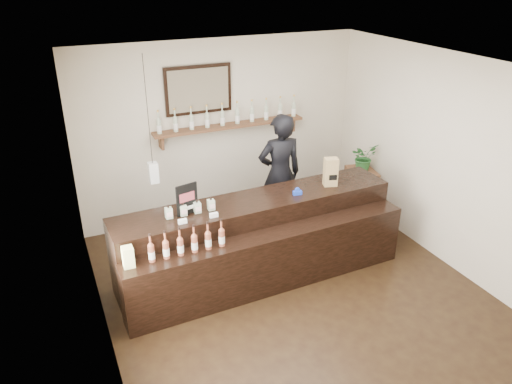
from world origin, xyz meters
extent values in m
plane|color=black|center=(0.00, 0.00, 0.00)|extent=(5.00, 5.00, 0.00)
plane|color=beige|center=(0.00, 2.50, 1.40)|extent=(4.50, 0.00, 4.50)
plane|color=beige|center=(0.00, -2.50, 1.40)|extent=(4.50, 0.00, 4.50)
plane|color=beige|center=(-2.25, 0.00, 1.40)|extent=(0.00, 5.00, 5.00)
plane|color=beige|center=(2.25, 0.00, 1.40)|extent=(0.00, 5.00, 5.00)
plane|color=white|center=(0.00, 0.00, 2.80)|extent=(5.00, 5.00, 0.00)
cube|color=brown|center=(0.10, 2.37, 1.50)|extent=(2.40, 0.25, 0.04)
cube|color=brown|center=(-0.98, 2.40, 1.38)|extent=(0.04, 0.20, 0.20)
cube|color=brown|center=(1.18, 2.40, 1.38)|extent=(0.04, 0.20, 0.20)
cube|color=black|center=(-0.35, 2.47, 2.08)|extent=(1.02, 0.04, 0.72)
cube|color=#4E4432|center=(-0.35, 2.44, 2.08)|extent=(0.92, 0.01, 0.62)
cube|color=white|center=(-1.30, 1.60, 1.25)|extent=(0.12, 0.12, 0.28)
cylinder|color=black|center=(-1.30, 1.60, 2.09)|extent=(0.01, 0.01, 1.41)
cylinder|color=#B6C2A3|center=(-1.00, 2.37, 1.62)|extent=(0.07, 0.07, 0.20)
cone|color=#B6C2A3|center=(-1.00, 2.37, 1.75)|extent=(0.07, 0.07, 0.05)
cylinder|color=#B6C2A3|center=(-1.00, 2.37, 1.81)|extent=(0.02, 0.02, 0.07)
cylinder|color=gold|center=(-1.00, 2.37, 1.86)|extent=(0.03, 0.03, 0.02)
cylinder|color=white|center=(-1.00, 2.37, 1.60)|extent=(0.07, 0.07, 0.09)
cylinder|color=#B6C2A3|center=(-0.76, 2.37, 1.62)|extent=(0.07, 0.07, 0.20)
cone|color=#B6C2A3|center=(-0.76, 2.37, 1.75)|extent=(0.07, 0.07, 0.05)
cylinder|color=#B6C2A3|center=(-0.76, 2.37, 1.81)|extent=(0.02, 0.02, 0.07)
cylinder|color=gold|center=(-0.76, 2.37, 1.86)|extent=(0.03, 0.03, 0.02)
cylinder|color=white|center=(-0.76, 2.37, 1.60)|extent=(0.07, 0.07, 0.09)
cylinder|color=#B6C2A3|center=(-0.51, 2.37, 1.62)|extent=(0.07, 0.07, 0.20)
cone|color=#B6C2A3|center=(-0.51, 2.37, 1.75)|extent=(0.07, 0.07, 0.05)
cylinder|color=#B6C2A3|center=(-0.51, 2.37, 1.81)|extent=(0.02, 0.02, 0.07)
cylinder|color=gold|center=(-0.51, 2.37, 1.86)|extent=(0.03, 0.03, 0.02)
cylinder|color=white|center=(-0.51, 2.37, 1.60)|extent=(0.07, 0.07, 0.09)
cylinder|color=#B6C2A3|center=(-0.27, 2.37, 1.62)|extent=(0.07, 0.07, 0.20)
cone|color=#B6C2A3|center=(-0.27, 2.37, 1.75)|extent=(0.07, 0.07, 0.05)
cylinder|color=#B6C2A3|center=(-0.27, 2.37, 1.81)|extent=(0.02, 0.02, 0.07)
cylinder|color=gold|center=(-0.27, 2.37, 1.86)|extent=(0.03, 0.03, 0.02)
cylinder|color=white|center=(-0.27, 2.37, 1.60)|extent=(0.07, 0.07, 0.09)
cylinder|color=#B6C2A3|center=(-0.02, 2.37, 1.62)|extent=(0.07, 0.07, 0.20)
cone|color=#B6C2A3|center=(-0.02, 2.37, 1.75)|extent=(0.07, 0.07, 0.05)
cylinder|color=#B6C2A3|center=(-0.02, 2.37, 1.81)|extent=(0.02, 0.02, 0.07)
cylinder|color=gold|center=(-0.02, 2.37, 1.86)|extent=(0.03, 0.03, 0.02)
cylinder|color=white|center=(-0.02, 2.37, 1.60)|extent=(0.07, 0.07, 0.09)
cylinder|color=#B6C2A3|center=(0.22, 2.37, 1.62)|extent=(0.07, 0.07, 0.20)
cone|color=#B6C2A3|center=(0.22, 2.37, 1.75)|extent=(0.07, 0.07, 0.05)
cylinder|color=#B6C2A3|center=(0.22, 2.37, 1.81)|extent=(0.02, 0.02, 0.07)
cylinder|color=gold|center=(0.22, 2.37, 1.86)|extent=(0.03, 0.03, 0.02)
cylinder|color=white|center=(0.22, 2.37, 1.60)|extent=(0.07, 0.07, 0.09)
cylinder|color=#B6C2A3|center=(0.47, 2.37, 1.62)|extent=(0.07, 0.07, 0.20)
cone|color=#B6C2A3|center=(0.47, 2.37, 1.75)|extent=(0.07, 0.07, 0.05)
cylinder|color=#B6C2A3|center=(0.47, 2.37, 1.81)|extent=(0.02, 0.02, 0.07)
cylinder|color=gold|center=(0.47, 2.37, 1.86)|extent=(0.03, 0.03, 0.02)
cylinder|color=white|center=(0.47, 2.37, 1.60)|extent=(0.07, 0.07, 0.09)
cylinder|color=#B6C2A3|center=(0.71, 2.37, 1.62)|extent=(0.07, 0.07, 0.20)
cone|color=#B6C2A3|center=(0.71, 2.37, 1.75)|extent=(0.07, 0.07, 0.05)
cylinder|color=#B6C2A3|center=(0.71, 2.37, 1.81)|extent=(0.02, 0.02, 0.07)
cylinder|color=gold|center=(0.71, 2.37, 1.86)|extent=(0.03, 0.03, 0.02)
cylinder|color=white|center=(0.71, 2.37, 1.60)|extent=(0.07, 0.07, 0.09)
cylinder|color=#B6C2A3|center=(0.96, 2.37, 1.62)|extent=(0.07, 0.07, 0.20)
cone|color=#B6C2A3|center=(0.96, 2.37, 1.75)|extent=(0.07, 0.07, 0.05)
cylinder|color=#B6C2A3|center=(0.96, 2.37, 1.81)|extent=(0.02, 0.02, 0.07)
cylinder|color=gold|center=(0.96, 2.37, 1.86)|extent=(0.03, 0.03, 0.02)
cylinder|color=white|center=(0.96, 2.37, 1.60)|extent=(0.07, 0.07, 0.09)
cylinder|color=#B6C2A3|center=(1.20, 2.37, 1.62)|extent=(0.07, 0.07, 0.20)
cone|color=#B6C2A3|center=(1.20, 2.37, 1.75)|extent=(0.07, 0.07, 0.05)
cylinder|color=#B6C2A3|center=(1.20, 2.37, 1.81)|extent=(0.02, 0.02, 0.07)
cylinder|color=gold|center=(1.20, 2.37, 1.86)|extent=(0.03, 0.03, 0.02)
cylinder|color=white|center=(1.20, 2.37, 1.60)|extent=(0.07, 0.07, 0.09)
cube|color=black|center=(-0.21, 0.70, 0.52)|extent=(3.75, 0.79, 1.04)
cube|color=black|center=(-0.21, 0.21, 0.39)|extent=(3.74, 0.46, 0.79)
cube|color=white|center=(-1.25, 0.46, 1.07)|extent=(0.10, 0.04, 0.05)
cube|color=white|center=(-0.87, 0.46, 1.07)|extent=(0.10, 0.04, 0.05)
cube|color=#EAEF92|center=(-1.94, 0.21, 0.85)|extent=(0.12, 0.12, 0.12)
cube|color=#EAEF92|center=(-1.94, 0.21, 0.97)|extent=(0.12, 0.12, 0.12)
cube|color=#B6C2A3|center=(-1.36, 0.65, 1.11)|extent=(0.08, 0.08, 0.13)
cube|color=#FBC8C3|center=(-1.36, 0.60, 1.11)|extent=(0.07, 0.00, 0.06)
cylinder|color=black|center=(-1.36, 0.65, 1.20)|extent=(0.02, 0.02, 0.03)
cube|color=#B6C2A3|center=(-1.18, 0.65, 1.11)|extent=(0.08, 0.08, 0.13)
cube|color=#FBC8C3|center=(-1.18, 0.60, 1.11)|extent=(0.07, 0.00, 0.06)
cylinder|color=black|center=(-1.18, 0.65, 1.20)|extent=(0.02, 0.02, 0.03)
cube|color=#B6C2A3|center=(-1.01, 0.65, 1.11)|extent=(0.08, 0.08, 0.13)
cube|color=#FBC8C3|center=(-1.01, 0.60, 1.11)|extent=(0.07, 0.00, 0.06)
cylinder|color=black|center=(-1.01, 0.65, 1.20)|extent=(0.02, 0.02, 0.03)
cube|color=#B6C2A3|center=(-0.83, 0.65, 1.11)|extent=(0.08, 0.08, 0.13)
cube|color=#FBC8C3|center=(-0.83, 0.60, 1.11)|extent=(0.07, 0.00, 0.06)
cylinder|color=black|center=(-0.83, 0.65, 1.20)|extent=(0.02, 0.02, 0.03)
cylinder|color=brown|center=(-1.69, 0.21, 0.89)|extent=(0.07, 0.07, 0.20)
cone|color=brown|center=(-1.69, 0.21, 1.02)|extent=(0.07, 0.07, 0.05)
cylinder|color=brown|center=(-1.69, 0.21, 1.08)|extent=(0.02, 0.02, 0.07)
cylinder|color=black|center=(-1.69, 0.21, 1.13)|extent=(0.03, 0.03, 0.02)
cylinder|color=white|center=(-1.69, 0.21, 0.87)|extent=(0.07, 0.07, 0.09)
cylinder|color=brown|center=(-1.52, 0.21, 0.89)|extent=(0.07, 0.07, 0.20)
cone|color=brown|center=(-1.52, 0.21, 1.02)|extent=(0.07, 0.07, 0.05)
cylinder|color=brown|center=(-1.52, 0.21, 1.08)|extent=(0.02, 0.02, 0.07)
cylinder|color=black|center=(-1.52, 0.21, 1.13)|extent=(0.03, 0.03, 0.02)
cylinder|color=white|center=(-1.52, 0.21, 0.87)|extent=(0.07, 0.07, 0.09)
cylinder|color=brown|center=(-1.36, 0.21, 0.89)|extent=(0.07, 0.07, 0.20)
cone|color=brown|center=(-1.36, 0.21, 1.02)|extent=(0.07, 0.07, 0.05)
cylinder|color=brown|center=(-1.36, 0.21, 1.08)|extent=(0.02, 0.02, 0.07)
cylinder|color=black|center=(-1.36, 0.21, 1.13)|extent=(0.03, 0.03, 0.02)
cylinder|color=white|center=(-1.36, 0.21, 0.87)|extent=(0.07, 0.07, 0.09)
cylinder|color=brown|center=(-1.19, 0.21, 0.89)|extent=(0.07, 0.07, 0.20)
cone|color=brown|center=(-1.19, 0.21, 1.02)|extent=(0.07, 0.07, 0.05)
cylinder|color=brown|center=(-1.19, 0.21, 1.08)|extent=(0.02, 0.02, 0.07)
cylinder|color=black|center=(-1.19, 0.21, 1.13)|extent=(0.03, 0.03, 0.02)
cylinder|color=white|center=(-1.19, 0.21, 0.87)|extent=(0.07, 0.07, 0.09)
cylinder|color=brown|center=(-1.03, 0.21, 0.89)|extent=(0.07, 0.07, 0.20)
cone|color=brown|center=(-1.03, 0.21, 1.02)|extent=(0.07, 0.07, 0.05)
cylinder|color=brown|center=(-1.03, 0.21, 1.08)|extent=(0.02, 0.02, 0.07)
cylinder|color=black|center=(-1.03, 0.21, 1.13)|extent=(0.03, 0.03, 0.02)
cylinder|color=white|center=(-1.03, 0.21, 0.87)|extent=(0.07, 0.07, 0.09)
cylinder|color=brown|center=(-0.87, 0.21, 0.89)|extent=(0.07, 0.07, 0.20)
cone|color=brown|center=(-0.87, 0.21, 1.02)|extent=(0.07, 0.07, 0.05)
cylinder|color=brown|center=(-0.87, 0.21, 1.08)|extent=(0.02, 0.02, 0.07)
cylinder|color=black|center=(-0.87, 0.21, 1.13)|extent=(0.03, 0.03, 0.02)
cylinder|color=white|center=(-0.87, 0.21, 0.87)|extent=(0.07, 0.07, 0.09)
cube|color=black|center=(-1.12, 0.67, 1.24)|extent=(0.27, 0.08, 0.39)
cube|color=#993740|center=(-1.12, 0.66, 1.27)|extent=(0.20, 0.05, 0.11)
cube|color=white|center=(-1.12, 0.66, 1.12)|extent=(0.20, 0.05, 0.04)
cube|color=#9E7D4C|center=(0.88, 0.69, 1.24)|extent=(0.21, 0.18, 0.39)
cube|color=black|center=(0.88, 0.62, 1.18)|extent=(0.11, 0.03, 0.08)
cube|color=#1B3DBE|center=(0.34, 0.60, 1.07)|extent=(0.12, 0.06, 0.05)
cylinder|color=#1B3DBE|center=(0.34, 0.60, 1.11)|extent=(0.07, 0.04, 0.06)
cube|color=brown|center=(2.00, 1.49, 0.39)|extent=(0.48, 0.59, 0.77)
imported|color=#266029|center=(2.00, 1.49, 0.99)|extent=(0.45, 0.41, 0.44)
imported|color=black|center=(0.56, 1.55, 1.05)|extent=(0.80, 0.57, 2.09)
camera|label=1|loc=(-2.54, -4.52, 3.81)|focal=35.00mm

